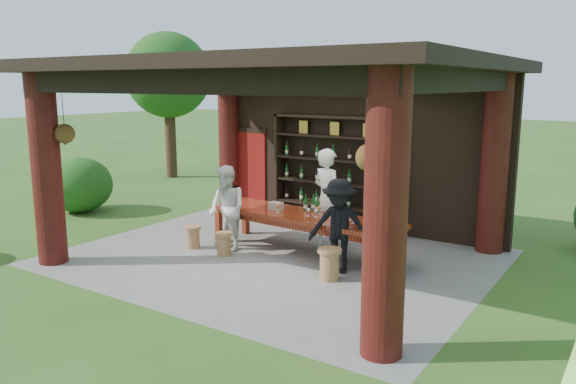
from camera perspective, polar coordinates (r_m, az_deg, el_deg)
The scene contains 15 objects.
ground at distance 10.32m, azimuth -1.23°, elevation -6.63°, with size 90.00×90.00×0.00m, color #2D5119.
pavilion at distance 10.25m, azimuth 0.03°, elevation 5.42°, with size 7.50×6.00×3.60m.
wine_shelf at distance 12.18m, azimuth 4.58°, elevation 2.00°, with size 2.80×0.43×2.46m.
tasting_table at distance 10.40m, azimuth 1.61°, elevation -2.86°, with size 3.91×1.28×0.75m.
stool_near_left at distance 10.44m, azimuth -6.53°, elevation -5.20°, with size 0.33×0.33×0.43m.
stool_near_right at distance 9.13m, azimuth 4.24°, elevation -7.23°, with size 0.39×0.39×0.52m.
stool_far_left at distance 10.98m, azimuth -9.65°, elevation -4.46°, with size 0.33×0.33×0.43m.
host at distance 10.73m, azimuth 4.03°, elevation -0.67°, with size 0.70×0.46×1.92m, color white.
guest_woman at distance 10.63m, azimuth -6.22°, elevation -1.66°, with size 0.79×0.61×1.62m, color silver.
guest_man at distance 9.38m, azimuth 5.18°, elevation -3.45°, with size 1.02×0.59×1.59m, color black.
table_bottles at distance 10.59m, azimuth 2.47°, elevation -1.13°, with size 0.36×0.20×0.31m.
table_glasses at distance 10.09m, azimuth 3.57°, elevation -2.21°, with size 1.62×0.41×0.15m.
napkin_basket at distance 10.74m, azimuth -1.24°, elevation -1.42°, with size 0.26×0.18×0.14m, color #BF6672.
shrubs at distance 9.56m, azimuth 9.62°, elevation -4.78°, with size 14.68×8.76×1.36m.
trees at distance 10.13m, azimuth 20.90°, elevation 11.65°, with size 20.56×11.79×4.80m.
Camera 1 is at (5.60, -8.10, 3.12)m, focal length 35.00 mm.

